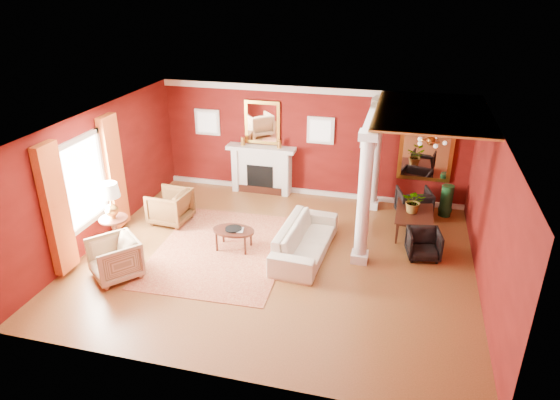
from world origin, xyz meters
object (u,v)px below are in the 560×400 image
(sofa, at_px, (305,234))
(dining_table, at_px, (416,216))
(side_table, at_px, (111,205))
(armchair_stripe, at_px, (114,257))
(coffee_table, at_px, (234,231))
(armchair_leopard, at_px, (170,205))

(sofa, relative_size, dining_table, 1.60)
(side_table, xyz_separation_m, dining_table, (6.28, 2.34, -0.60))
(armchair_stripe, distance_m, coffee_table, 2.48)
(armchair_stripe, relative_size, coffee_table, 0.97)
(armchair_leopard, relative_size, coffee_table, 0.97)
(side_table, relative_size, dining_table, 1.02)
(side_table, bearing_deg, armchair_leopard, 66.52)
(sofa, distance_m, dining_table, 2.75)
(sofa, bearing_deg, coffee_table, 100.02)
(coffee_table, distance_m, dining_table, 4.17)
(side_table, bearing_deg, sofa, 10.45)
(sofa, height_order, side_table, side_table)
(side_table, bearing_deg, armchair_stripe, -59.04)
(armchair_stripe, bearing_deg, coffee_table, 80.59)
(sofa, distance_m, armchair_stripe, 3.85)
(armchair_stripe, bearing_deg, armchair_leopard, 130.32)
(armchair_leopard, distance_m, coffee_table, 2.07)
(armchair_leopard, distance_m, armchair_stripe, 2.45)
(armchair_leopard, relative_size, armchair_stripe, 1.00)
(sofa, bearing_deg, dining_table, -51.24)
(sofa, height_order, armchair_leopard, sofa)
(coffee_table, xyz_separation_m, side_table, (-2.51, -0.57, 0.59))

